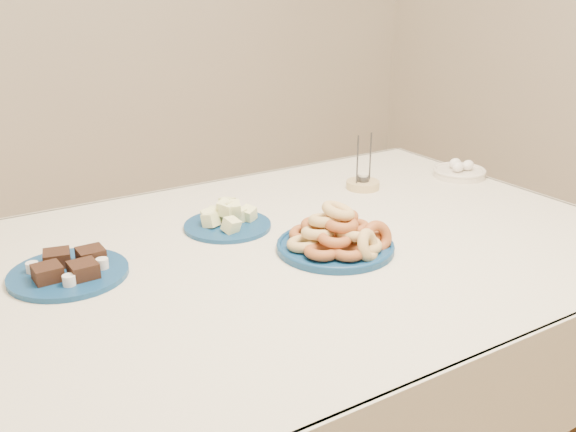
% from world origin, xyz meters
% --- Properties ---
extents(dining_table, '(1.71, 1.11, 0.75)m').
position_xyz_m(dining_table, '(0.00, 0.00, 0.64)').
color(dining_table, brown).
rests_on(dining_table, ground).
extents(donut_platter, '(0.35, 0.35, 0.12)m').
position_xyz_m(donut_platter, '(0.12, -0.08, 0.78)').
color(donut_platter, navy).
rests_on(donut_platter, dining_table).
extents(melon_plate, '(0.28, 0.28, 0.07)m').
position_xyz_m(melon_plate, '(-0.03, 0.19, 0.77)').
color(melon_plate, navy).
rests_on(melon_plate, dining_table).
extents(brownie_plate, '(0.29, 0.29, 0.04)m').
position_xyz_m(brownie_plate, '(-0.44, 0.12, 0.76)').
color(brownie_plate, navy).
rests_on(brownie_plate, dining_table).
extents(candle_holder, '(0.11, 0.11, 0.16)m').
position_xyz_m(candle_holder, '(0.45, 0.25, 0.77)').
color(candle_holder, tan).
rests_on(candle_holder, dining_table).
extents(egg_bowl, '(0.18, 0.18, 0.05)m').
position_xyz_m(egg_bowl, '(0.78, 0.18, 0.77)').
color(egg_bowl, silver).
rests_on(egg_bowl, dining_table).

